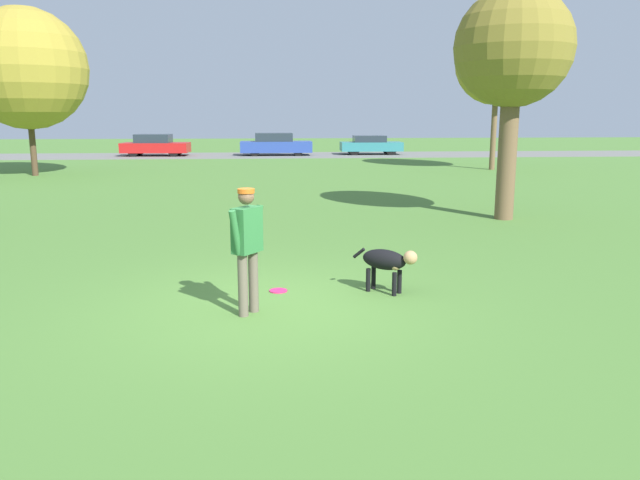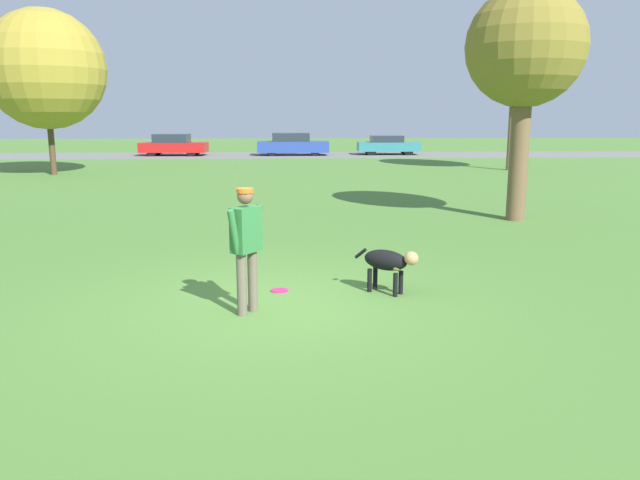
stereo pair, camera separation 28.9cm
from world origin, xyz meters
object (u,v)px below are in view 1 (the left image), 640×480
at_px(tree_far_right, 497,63).
at_px(tree_far_left, 26,69).
at_px(person, 247,241).
at_px(frisbee, 278,291).
at_px(parked_car_red, 155,145).
at_px(tree_near_right, 513,51).
at_px(parked_car_teal, 371,145).
at_px(dog, 387,261).
at_px(parked_car_blue, 276,145).

height_order(tree_far_right, tree_far_left, tree_far_left).
relative_size(person, tree_far_left, 0.24).
relative_size(frisbee, parked_car_red, 0.06).
xyz_separation_m(person, parked_car_red, (-6.81, 32.24, -0.33)).
distance_m(tree_near_right, parked_car_teal, 25.65).
xyz_separation_m(dog, parked_car_blue, (-1.28, 31.34, 0.21)).
relative_size(tree_near_right, parked_car_teal, 1.40).
bearing_deg(parked_car_red, person, -75.61).
relative_size(person, tree_near_right, 0.30).
relative_size(tree_near_right, parked_car_blue, 1.24).
relative_size(dog, parked_car_blue, 0.20).
distance_m(tree_far_left, parked_car_blue, 16.67).
bearing_deg(person, parked_car_blue, 34.57).
relative_size(tree_far_right, parked_car_blue, 1.52).
height_order(person, tree_far_left, tree_far_left).
relative_size(tree_far_right, tree_far_left, 0.99).
bearing_deg(frisbee, parked_car_blue, 89.39).
height_order(frisbee, tree_far_left, tree_far_left).
xyz_separation_m(tree_near_right, parked_car_red, (-13.02, 25.08, -3.44)).
height_order(frisbee, parked_car_blue, parked_car_blue).
xyz_separation_m(frisbee, parked_car_blue, (0.33, 31.13, 0.68)).
bearing_deg(tree_far_right, dog, -113.72).
bearing_deg(tree_near_right, tree_far_right, 71.34).
distance_m(tree_far_left, parked_car_teal, 21.36).
height_order(frisbee, tree_near_right, tree_near_right).
bearing_deg(parked_car_teal, parked_car_red, -177.69).
distance_m(person, dog, 2.24).
bearing_deg(dog, tree_far_left, 159.84).
bearing_deg(tree_far_right, frisbee, -117.67).
bearing_deg(parked_car_red, parked_car_teal, 3.78).
bearing_deg(parked_car_red, frisbee, -74.51).
distance_m(tree_far_right, parked_car_teal, 12.90).
distance_m(person, parked_car_red, 32.95).
relative_size(person, parked_car_red, 0.40).
height_order(frisbee, parked_car_teal, parked_car_teal).
distance_m(tree_far_left, parked_car_red, 13.37).
bearing_deg(parked_car_teal, parked_car_blue, -175.40).
xyz_separation_m(person, tree_near_right, (6.21, 7.16, 3.11)).
xyz_separation_m(tree_far_right, parked_car_teal, (-3.97, 11.50, -4.30)).
relative_size(frisbee, parked_car_teal, 0.07).
relative_size(tree_far_right, parked_car_teal, 1.72).
bearing_deg(parked_car_blue, parked_car_red, 179.15).
height_order(dog, frisbee, dog).
distance_m(tree_far_right, tree_far_left, 20.69).
bearing_deg(frisbee, parked_car_teal, 78.31).
distance_m(frisbee, tree_near_right, 9.37).
relative_size(tree_far_right, parked_car_red, 1.64).
bearing_deg(parked_car_blue, tree_far_left, -130.47).
bearing_deg(parked_car_blue, frisbee, -90.90).
xyz_separation_m(tree_near_right, parked_car_blue, (-5.47, 25.01, -3.42)).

